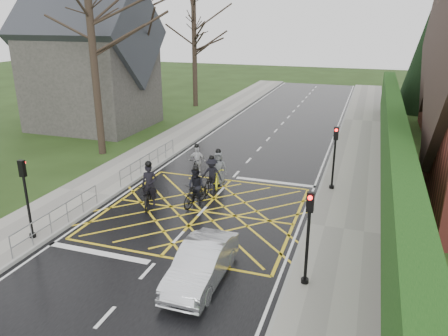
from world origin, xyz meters
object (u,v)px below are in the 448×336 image
Objects in this scene: cyclist_front at (197,164)px; car at (201,264)px; cyclist_rear at (149,191)px; cyclist_mid at (211,178)px; cyclist_lead at (218,173)px; cyclist_back at (196,190)px.

car is at bearing -76.31° from cyclist_front.
cyclist_mid is at bearing 32.43° from cyclist_rear.
cyclist_lead is at bearing 83.15° from cyclist_mid.
cyclist_mid is 2.23m from cyclist_front.
cyclist_back is 1.90m from cyclist_mid.
cyclist_mid is 0.74m from cyclist_lead.
cyclist_back is 1.04× the size of cyclist_mid.
cyclist_lead is at bearing 98.35° from cyclist_back.
cyclist_front reaches higher than car.
cyclist_lead is (0.07, 0.74, 0.01)m from cyclist_mid.
car is at bearing -73.30° from cyclist_mid.
cyclist_lead is at bearing 105.57° from car.
cyclist_lead is at bearing -40.98° from cyclist_front.
cyclist_front is at bearing 122.50° from cyclist_back.
car is (2.40, -7.42, -0.01)m from cyclist_mid.
cyclist_back is (1.95, 0.72, 0.02)m from cyclist_rear.
cyclist_front is 1.81m from cyclist_lead.
cyclist_front is at bearing 62.72° from cyclist_rear.
cyclist_front is (-1.42, 3.58, -0.06)m from cyclist_back.
cyclist_lead reaches higher than cyclist_front.
cyclist_rear is 0.59× the size of car.
cyclist_lead reaches higher than cyclist_mid.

